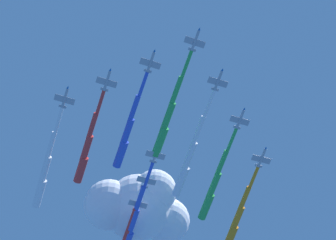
{
  "coord_description": "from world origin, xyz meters",
  "views": [
    {
      "loc": [
        -48.28,
        -77.76,
        -7.02
      ],
      "look_at": [
        0.0,
        0.0,
        215.3
      ],
      "focal_mm": 62.33,
      "sensor_mm": 36.0,
      "label": 1
    }
  ],
  "objects_px": {
    "jet_port_mid": "(214,185)",
    "jet_trail_port": "(133,223)",
    "jet_lead": "(168,117)",
    "jet_port_inner": "(189,157)",
    "jet_starboard_inner": "(128,131)",
    "jet_port_outer": "(238,218)",
    "jet_starboard_outer": "(45,170)",
    "jet_starboard_mid": "(87,148)"
  },
  "relations": [
    {
      "from": "jet_port_mid",
      "to": "jet_port_outer",
      "type": "distance_m",
      "value": 18.52
    },
    {
      "from": "jet_starboard_inner",
      "to": "jet_port_outer",
      "type": "height_order",
      "value": "jet_port_outer"
    },
    {
      "from": "jet_starboard_inner",
      "to": "jet_port_outer",
      "type": "bearing_deg",
      "value": 9.31
    },
    {
      "from": "jet_port_outer",
      "to": "jet_starboard_mid",
      "type": "bearing_deg",
      "value": 175.9
    },
    {
      "from": "jet_lead",
      "to": "jet_starboard_inner",
      "type": "relative_size",
      "value": 1.08
    },
    {
      "from": "jet_port_inner",
      "to": "jet_starboard_mid",
      "type": "bearing_deg",
      "value": 156.0
    },
    {
      "from": "jet_port_mid",
      "to": "jet_trail_port",
      "type": "relative_size",
      "value": 0.92
    },
    {
      "from": "jet_starboard_mid",
      "to": "jet_starboard_outer",
      "type": "bearing_deg",
      "value": 117.25
    },
    {
      "from": "jet_lead",
      "to": "jet_starboard_mid",
      "type": "relative_size",
      "value": 1.09
    },
    {
      "from": "jet_starboard_mid",
      "to": "jet_trail_port",
      "type": "bearing_deg",
      "value": 32.74
    },
    {
      "from": "jet_port_outer",
      "to": "jet_trail_port",
      "type": "xyz_separation_m",
      "value": [
        -37.45,
        28.1,
        1.99
      ]
    },
    {
      "from": "jet_starboard_inner",
      "to": "jet_port_mid",
      "type": "height_order",
      "value": "jet_port_mid"
    },
    {
      "from": "jet_port_inner",
      "to": "jet_port_outer",
      "type": "height_order",
      "value": "jet_port_inner"
    },
    {
      "from": "jet_starboard_mid",
      "to": "jet_starboard_outer",
      "type": "relative_size",
      "value": 0.91
    },
    {
      "from": "jet_starboard_mid",
      "to": "jet_trail_port",
      "type": "distance_m",
      "value": 42.33
    },
    {
      "from": "jet_starboard_inner",
      "to": "jet_starboard_outer",
      "type": "xyz_separation_m",
      "value": [
        -20.67,
        34.77,
        1.25
      ]
    },
    {
      "from": "jet_starboard_outer",
      "to": "jet_trail_port",
      "type": "relative_size",
      "value": 0.97
    },
    {
      "from": "jet_port_mid",
      "to": "jet_starboard_mid",
      "type": "relative_size",
      "value": 1.04
    },
    {
      "from": "jet_lead",
      "to": "jet_starboard_inner",
      "type": "distance_m",
      "value": 17.79
    },
    {
      "from": "jet_port_inner",
      "to": "jet_trail_port",
      "type": "distance_m",
      "value": 40.8
    },
    {
      "from": "jet_port_inner",
      "to": "jet_starboard_inner",
      "type": "xyz_separation_m",
      "value": [
        -29.03,
        2.25,
        -3.25
      ]
    },
    {
      "from": "jet_lead",
      "to": "jet_port_mid",
      "type": "distance_m",
      "value": 37.5
    },
    {
      "from": "jet_lead",
      "to": "jet_starboard_outer",
      "type": "relative_size",
      "value": 1.0
    },
    {
      "from": "jet_port_outer",
      "to": "jet_starboard_inner",
      "type": "bearing_deg",
      "value": -170.69
    },
    {
      "from": "jet_port_inner",
      "to": "jet_starboard_mid",
      "type": "relative_size",
      "value": 1.15
    },
    {
      "from": "jet_starboard_outer",
      "to": "jet_port_mid",
      "type": "bearing_deg",
      "value": -25.54
    },
    {
      "from": "jet_starboard_mid",
      "to": "jet_port_outer",
      "type": "xyz_separation_m",
      "value": [
        73.01,
        -5.23,
        0.08
      ]
    },
    {
      "from": "jet_port_mid",
      "to": "jet_starboard_outer",
      "type": "relative_size",
      "value": 0.95
    },
    {
      "from": "jet_lead",
      "to": "jet_port_inner",
      "type": "xyz_separation_m",
      "value": [
        17.46,
        10.86,
        -0.02
      ]
    },
    {
      "from": "jet_port_mid",
      "to": "jet_starboard_outer",
      "type": "xyz_separation_m",
      "value": [
        -66.0,
        31.53,
        -1.45
      ]
    },
    {
      "from": "jet_starboard_outer",
      "to": "jet_trail_port",
      "type": "distance_m",
      "value": 45.66
    },
    {
      "from": "jet_lead",
      "to": "jet_port_inner",
      "type": "bearing_deg",
      "value": 31.87
    },
    {
      "from": "jet_port_outer",
      "to": "jet_starboard_outer",
      "type": "distance_m",
      "value": 86.53
    },
    {
      "from": "jet_starboard_inner",
      "to": "jet_port_inner",
      "type": "bearing_deg",
      "value": -4.44
    },
    {
      "from": "jet_starboard_outer",
      "to": "jet_trail_port",
      "type": "bearing_deg",
      "value": 4.45
    },
    {
      "from": "jet_port_outer",
      "to": "jet_starboard_outer",
      "type": "relative_size",
      "value": 0.89
    },
    {
      "from": "jet_port_mid",
      "to": "jet_trail_port",
      "type": "bearing_deg",
      "value": 120.29
    },
    {
      "from": "jet_starboard_mid",
      "to": "jet_starboard_outer",
      "type": "height_order",
      "value": "jet_starboard_outer"
    },
    {
      "from": "jet_port_inner",
      "to": "jet_starboard_outer",
      "type": "xyz_separation_m",
      "value": [
        -49.71,
        37.02,
        -2.0
      ]
    },
    {
      "from": "jet_lead",
      "to": "jet_port_outer",
      "type": "distance_m",
      "value": 55.91
    },
    {
      "from": "jet_lead",
      "to": "jet_starboard_outer",
      "type": "bearing_deg",
      "value": 123.96
    },
    {
      "from": "jet_port_outer",
      "to": "jet_trail_port",
      "type": "bearing_deg",
      "value": 143.12
    }
  ]
}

